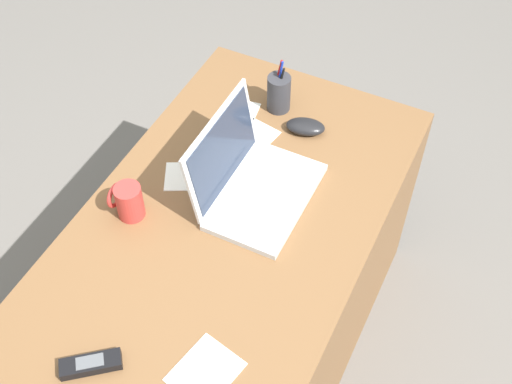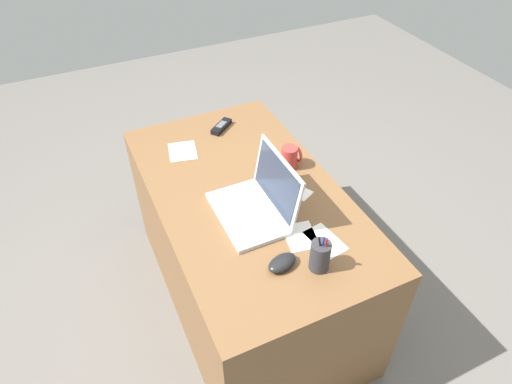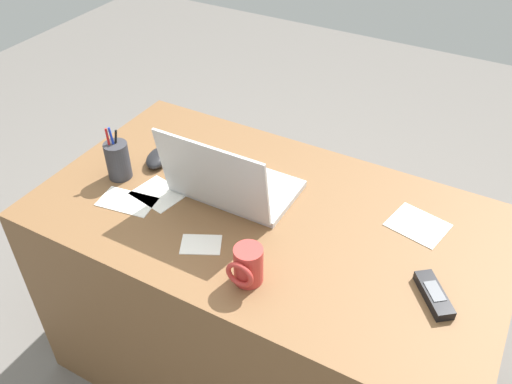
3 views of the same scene
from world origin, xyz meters
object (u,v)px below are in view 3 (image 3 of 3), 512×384
Objects in this scene: computer_mouse at (158,158)px; cordless_phone at (434,295)px; pen_holder at (118,160)px; laptop at (230,183)px; coffee_mug_white at (248,266)px.

computer_mouse reaches higher than cordless_phone.
pen_holder is (0.95, -0.02, 0.05)m from cordless_phone.
laptop is 0.33m from coffee_mug_white.
cordless_phone is at bearing 171.28° from laptop.
computer_mouse is 0.57m from coffee_mug_white.
pen_holder is at bearing 48.50° from computer_mouse.
coffee_mug_white is at bearing 134.24° from computer_mouse.
laptop is 0.62m from cordless_phone.
pen_holder reaches higher than cordless_phone.
cordless_phone is at bearing -158.27° from coffee_mug_white.
coffee_mug_white is 0.57m from pen_holder.
coffee_mug_white is at bearing 128.49° from laptop.
laptop is 2.06× the size of pen_holder.
coffee_mug_white is at bearing 161.94° from pen_holder.
coffee_mug_white is 0.60× the size of pen_holder.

